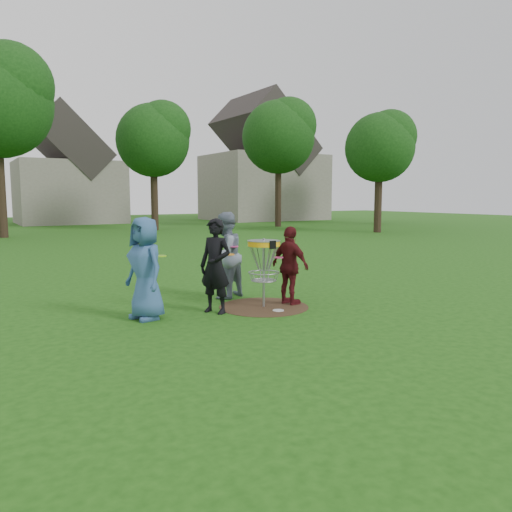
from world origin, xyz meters
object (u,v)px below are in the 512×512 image
player_blue (145,268)px  disc_golf_basket (264,257)px  player_grey (225,255)px  player_maroon (290,266)px  player_black (215,266)px

player_blue → disc_golf_basket: 2.36m
player_grey → player_maroon: (0.83, -1.27, -0.13)m
player_maroon → disc_golf_basket: (-0.59, 0.07, 0.22)m
player_blue → player_grey: (2.10, 0.93, 0.01)m
player_blue → player_maroon: bearing=69.0°
disc_golf_basket → player_blue: bearing=173.4°
player_black → disc_golf_basket: player_black is taller
player_blue → player_black: size_ratio=1.03×
player_blue → player_grey: player_grey is taller
player_black → player_maroon: size_ratio=1.12×
player_blue → player_grey: size_ratio=0.99×
player_blue → player_black: (1.30, -0.22, -0.02)m
player_black → player_maroon: (1.64, -0.12, -0.10)m
player_black → player_grey: player_grey is taller
player_blue → disc_golf_basket: (2.34, -0.27, 0.09)m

